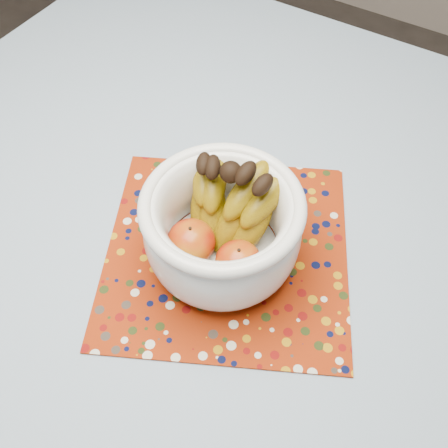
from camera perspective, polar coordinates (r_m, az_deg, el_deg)
table at (r=1.03m, az=-3.33°, el=-0.12°), size 1.20×1.20×0.75m
tablecloth at (r=0.97m, az=-3.56°, el=2.74°), size 1.32×1.32×0.01m
placemat at (r=0.89m, az=0.32°, el=-2.97°), size 0.54×0.54×0.00m
fruit_bowl at (r=0.82m, az=-0.14°, el=0.58°), size 0.26×0.25×0.19m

